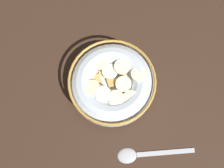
{
  "coord_description": "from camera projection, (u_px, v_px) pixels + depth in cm",
  "views": [
    {
      "loc": [
        -13.57,
        -3.11,
        58.97
      ],
      "look_at": [
        0.0,
        0.0,
        3.0
      ],
      "focal_mm": 42.19,
      "sensor_mm": 36.0,
      "label": 1
    }
  ],
  "objects": [
    {
      "name": "ground_plane",
      "position": [
        112.0,
        88.0,
        0.62
      ],
      "size": [
        138.13,
        138.13,
        2.0
      ],
      "primitive_type": "cube",
      "color": "#332116"
    },
    {
      "name": "cereal_bowl",
      "position": [
        112.0,
        84.0,
        0.58
      ],
      "size": [
        18.8,
        18.8,
        5.99
      ],
      "color": "#B2BCC6",
      "rests_on": "ground_plane"
    },
    {
      "name": "spoon",
      "position": [
        138.0,
        155.0,
        0.57
      ],
      "size": [
        7.08,
        16.69,
        0.8
      ],
      "color": "#A5A5AD",
      "rests_on": "ground_plane"
    }
  ]
}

